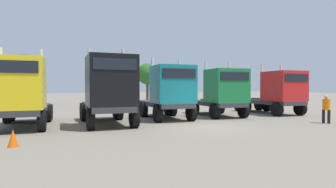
{
  "coord_description": "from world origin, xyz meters",
  "views": [
    {
      "loc": [
        -8.58,
        -11.98,
        2.1
      ],
      "look_at": [
        0.05,
        4.5,
        1.66
      ],
      "focal_mm": 29.42,
      "sensor_mm": 36.0,
      "label": 1
    }
  ],
  "objects_px": {
    "semi_truck_black": "(109,90)",
    "semi_truck_teal": "(169,92)",
    "semi_truck_green": "(222,92)",
    "traffic_cone_far": "(13,138)",
    "visitor_in_hivis": "(326,107)",
    "semi_truck_red": "(278,92)",
    "semi_truck_yellow": "(20,93)"
  },
  "relations": [
    {
      "from": "semi_truck_yellow",
      "to": "semi_truck_red",
      "type": "relative_size",
      "value": 1.04
    },
    {
      "from": "semi_truck_green",
      "to": "semi_truck_yellow",
      "type": "bearing_deg",
      "value": -80.16
    },
    {
      "from": "semi_truck_yellow",
      "to": "traffic_cone_far",
      "type": "relative_size",
      "value": 10.54
    },
    {
      "from": "semi_truck_red",
      "to": "semi_truck_green",
      "type": "bearing_deg",
      "value": -88.49
    },
    {
      "from": "semi_truck_yellow",
      "to": "visitor_in_hivis",
      "type": "height_order",
      "value": "semi_truck_yellow"
    },
    {
      "from": "semi_truck_teal",
      "to": "semi_truck_black",
      "type": "bearing_deg",
      "value": -68.86
    },
    {
      "from": "semi_truck_teal",
      "to": "semi_truck_green",
      "type": "height_order",
      "value": "semi_truck_teal"
    },
    {
      "from": "semi_truck_yellow",
      "to": "semi_truck_green",
      "type": "relative_size",
      "value": 1.09
    },
    {
      "from": "visitor_in_hivis",
      "to": "semi_truck_teal",
      "type": "bearing_deg",
      "value": 118.53
    },
    {
      "from": "semi_truck_yellow",
      "to": "semi_truck_red",
      "type": "distance_m",
      "value": 17.77
    },
    {
      "from": "semi_truck_red",
      "to": "semi_truck_teal",
      "type": "bearing_deg",
      "value": -86.85
    },
    {
      "from": "visitor_in_hivis",
      "to": "traffic_cone_far",
      "type": "relative_size",
      "value": 2.65
    },
    {
      "from": "semi_truck_yellow",
      "to": "semi_truck_teal",
      "type": "bearing_deg",
      "value": 98.94
    },
    {
      "from": "visitor_in_hivis",
      "to": "semi_truck_yellow",
      "type": "bearing_deg",
      "value": 137.12
    },
    {
      "from": "semi_truck_green",
      "to": "visitor_in_hivis",
      "type": "xyz_separation_m",
      "value": [
        3.19,
        -5.65,
        -0.81
      ]
    },
    {
      "from": "semi_truck_yellow",
      "to": "visitor_in_hivis",
      "type": "bearing_deg",
      "value": 78.42
    },
    {
      "from": "semi_truck_green",
      "to": "traffic_cone_far",
      "type": "relative_size",
      "value": 9.71
    },
    {
      "from": "semi_truck_teal",
      "to": "visitor_in_hivis",
      "type": "height_order",
      "value": "semi_truck_teal"
    },
    {
      "from": "semi_truck_teal",
      "to": "traffic_cone_far",
      "type": "bearing_deg",
      "value": -54.03
    },
    {
      "from": "semi_truck_teal",
      "to": "visitor_in_hivis",
      "type": "bearing_deg",
      "value": 59.36
    },
    {
      "from": "semi_truck_black",
      "to": "semi_truck_red",
      "type": "xyz_separation_m",
      "value": [
        13.48,
        0.3,
        -0.23
      ]
    },
    {
      "from": "semi_truck_black",
      "to": "semi_truck_red",
      "type": "relative_size",
      "value": 1.03
    },
    {
      "from": "visitor_in_hivis",
      "to": "traffic_cone_far",
      "type": "bearing_deg",
      "value": 152.81
    },
    {
      "from": "semi_truck_teal",
      "to": "semi_truck_green",
      "type": "distance_m",
      "value": 4.17
    },
    {
      "from": "semi_truck_black",
      "to": "traffic_cone_far",
      "type": "height_order",
      "value": "semi_truck_black"
    },
    {
      "from": "semi_truck_teal",
      "to": "semi_truck_red",
      "type": "distance_m",
      "value": 9.26
    },
    {
      "from": "semi_truck_black",
      "to": "semi_truck_teal",
      "type": "xyz_separation_m",
      "value": [
        4.24,
        1.01,
        -0.17
      ]
    },
    {
      "from": "semi_truck_teal",
      "to": "visitor_in_hivis",
      "type": "xyz_separation_m",
      "value": [
        7.35,
        -5.82,
        -0.86
      ]
    },
    {
      "from": "semi_truck_green",
      "to": "visitor_in_hivis",
      "type": "distance_m",
      "value": 6.54
    },
    {
      "from": "semi_truck_teal",
      "to": "traffic_cone_far",
      "type": "distance_m",
      "value": 9.99
    },
    {
      "from": "semi_truck_red",
      "to": "traffic_cone_far",
      "type": "relative_size",
      "value": 10.11
    },
    {
      "from": "semi_truck_green",
      "to": "traffic_cone_far",
      "type": "bearing_deg",
      "value": -60.59
    }
  ]
}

